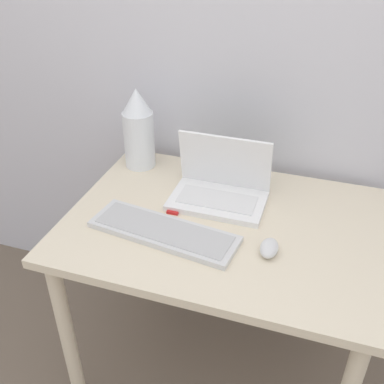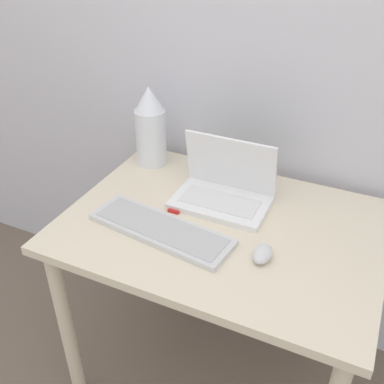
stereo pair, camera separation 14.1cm
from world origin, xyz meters
name	(u,v)px [view 2 (the right image)]	position (x,y,z in m)	size (l,w,h in m)	color
wall_back	(275,39)	(0.00, 0.80, 1.25)	(6.00, 0.05, 2.50)	silver
desk	(221,250)	(0.00, 0.37, 0.66)	(1.01, 0.73, 0.77)	beige
laptop	(224,189)	(-0.04, 0.49, 0.82)	(0.32, 0.21, 0.22)	white
keyboard	(161,229)	(-0.16, 0.24, 0.78)	(0.49, 0.21, 0.02)	silver
mouse	(263,254)	(0.17, 0.26, 0.79)	(0.05, 0.09, 0.04)	silver
vase	(150,127)	(-0.40, 0.63, 0.92)	(0.12, 0.12, 0.31)	white
mp3_player	(177,207)	(-0.17, 0.38, 0.78)	(0.04, 0.06, 0.01)	red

